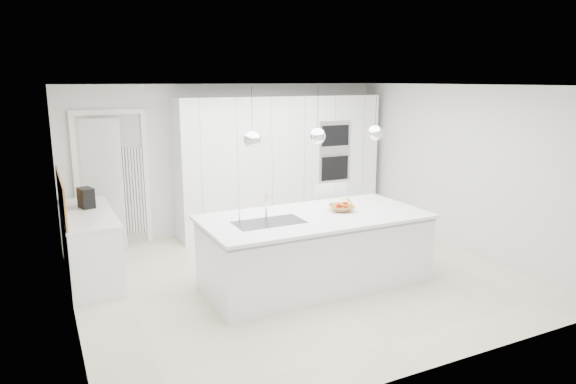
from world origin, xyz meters
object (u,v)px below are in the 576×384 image
espresso_machine (86,198)px  bar_stool_right (339,220)px  fruit_bowl (342,208)px  island_base (316,252)px  bar_stool_left (329,223)px

espresso_machine → bar_stool_right: (3.44, -0.84, -0.52)m
espresso_machine → bar_stool_right: bearing=-27.7°
fruit_bowl → espresso_machine: espresso_machine is taller
island_base → espresso_machine: bearing=145.5°
bar_stool_left → bar_stool_right: (0.26, 0.12, -0.02)m
island_base → espresso_machine: size_ratio=10.50×
fruit_bowl → bar_stool_right: size_ratio=0.32×
espresso_machine → fruit_bowl: bearing=-43.3°
espresso_machine → bar_stool_left: 3.36m
fruit_bowl → island_base: bearing=-169.2°
espresso_machine → bar_stool_left: size_ratio=0.25×
fruit_bowl → espresso_machine: (-2.95, 1.66, 0.09)m
island_base → bar_stool_right: bar_stool_right is taller
espresso_machine → bar_stool_right: espresso_machine is taller
island_base → espresso_machine: (-2.53, 1.74, 0.60)m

